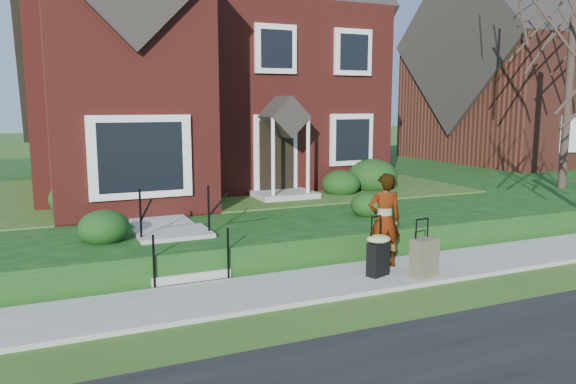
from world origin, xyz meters
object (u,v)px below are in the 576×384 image
front_steps (179,247)px  suitcase_olive (424,257)px  woman (384,220)px  suitcase_black (378,253)px

front_steps → suitcase_olive: 4.52m
woman → suitcase_olive: woman is taller
suitcase_black → woman: bearing=28.8°
woman → suitcase_olive: bearing=121.6°
suitcase_black → suitcase_olive: size_ratio=1.04×
front_steps → woman: 3.90m
front_steps → suitcase_black: 3.71m
suitcase_black → front_steps: bearing=128.8°
woman → front_steps: bearing=-10.1°
suitcase_black → suitcase_olive: bearing=-47.1°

